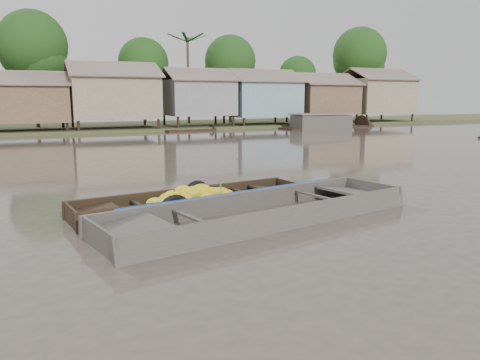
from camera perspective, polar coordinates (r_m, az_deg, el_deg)
name	(u,v)px	position (r m, az deg, el deg)	size (l,w,h in m)	color
ground	(237,230)	(9.75, -0.34, -6.12)	(120.00, 120.00, 0.00)	#474137
riverbank	(115,92)	(40.98, -15.02, 10.32)	(120.00, 12.47, 10.22)	#384723
banana_boat	(191,202)	(11.49, -5.94, -2.72)	(6.10, 2.19, 0.86)	black
viewer_boat	(263,217)	(10.55, 2.81, -4.51)	(7.84, 3.43, 0.61)	#403C36
distant_boats	(304,127)	(39.01, 7.79, 6.46)	(46.84, 15.81, 1.38)	black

